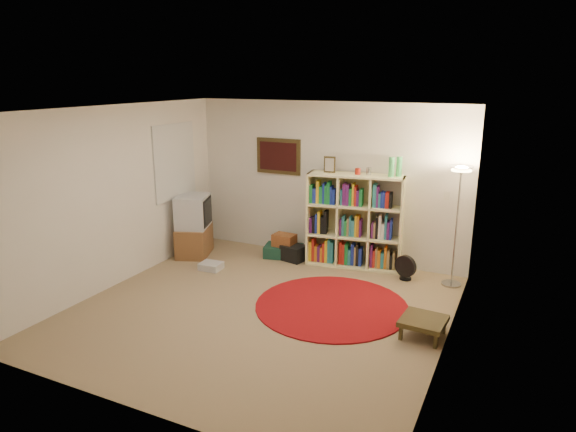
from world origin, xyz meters
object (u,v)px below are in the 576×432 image
(bookshelf, at_px, (353,222))
(side_table, at_px, (423,322))
(tv_stand, at_px, (194,226))
(suitcase, at_px, (284,251))
(floor_fan, at_px, (405,268))
(floor_lamp, at_px, (460,187))

(bookshelf, bearing_deg, side_table, -59.87)
(tv_stand, bearing_deg, bookshelf, -5.73)
(bookshelf, xyz_separation_m, side_table, (1.46, -1.84, -0.51))
(suitcase, bearing_deg, bookshelf, -7.52)
(tv_stand, relative_size, side_table, 1.94)
(floor_fan, distance_m, suitcase, 2.04)
(floor_lamp, height_order, tv_stand, floor_lamp)
(bookshelf, bearing_deg, suitcase, 177.46)
(tv_stand, xyz_separation_m, suitcase, (1.38, 0.53, -0.39))
(side_table, bearing_deg, suitcase, 146.43)
(tv_stand, bearing_deg, floor_lamp, -13.22)
(bookshelf, relative_size, floor_lamp, 1.02)
(bookshelf, relative_size, side_table, 3.36)
(side_table, bearing_deg, tv_stand, 163.32)
(floor_lamp, xyz_separation_m, suitcase, (-2.67, 0.04, -1.32))
(floor_lamp, distance_m, tv_stand, 4.18)
(floor_fan, height_order, tv_stand, tv_stand)
(bookshelf, xyz_separation_m, floor_fan, (0.89, -0.24, -0.51))
(floor_lamp, xyz_separation_m, side_table, (-0.07, -1.69, -1.23))
(bookshelf, height_order, side_table, bookshelf)
(bookshelf, xyz_separation_m, floor_lamp, (1.53, -0.15, 0.72))
(floor_fan, distance_m, side_table, 1.70)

